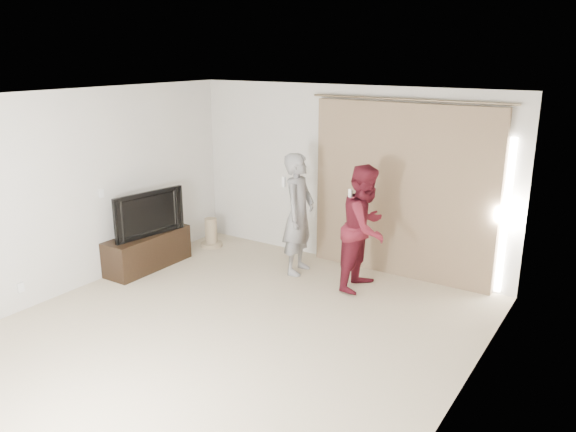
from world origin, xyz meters
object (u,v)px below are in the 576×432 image
Objects in this scene: tv_console at (148,251)px; person_man at (299,214)px; tv at (145,212)px; person_woman at (365,228)px.

tv_console is 2.28m from person_man.
tv is 3.13m from person_woman.
tv is at bearing 0.00° from tv_console.
person_woman is (1.02, -0.00, -0.03)m from person_man.
tv is (0.00, 0.00, 0.58)m from tv_console.
tv is at bearing -160.41° from person_woman.
tv is 0.65× the size of person_man.
person_man is 1.02m from person_woman.
person_woman is at bearing 19.59° from tv_console.
person_man is at bearing 28.56° from tv_console.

